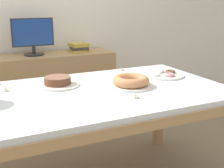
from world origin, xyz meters
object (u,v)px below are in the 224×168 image
at_px(pastry_platter, 164,74).
at_px(tealight_centre, 121,69).
at_px(tealight_left_edge, 135,96).
at_px(cake_chocolate_round, 58,82).
at_px(tealight_near_front, 5,90).
at_px(book_stack, 79,47).
at_px(cake_golden_bundt, 131,82).
at_px(computer_monitor, 33,37).

xyz_separation_m(pastry_platter, tealight_centre, (-0.22, 0.31, -0.00)).
bearing_deg(tealight_left_edge, cake_chocolate_round, 126.41).
bearing_deg(pastry_platter, cake_chocolate_round, 174.36).
bearing_deg(tealight_centre, tealight_near_front, -167.48).
bearing_deg(tealight_centre, book_stack, 92.87).
relative_size(book_stack, tealight_centre, 5.20).
bearing_deg(tealight_centre, cake_golden_bundt, -109.46).
distance_m(book_stack, tealight_near_front, 1.47).
distance_m(pastry_platter, tealight_left_edge, 0.63).
xyz_separation_m(computer_monitor, tealight_near_front, (-0.43, -1.14, -0.20)).
bearing_deg(tealight_left_edge, book_stack, 82.27).
height_order(computer_monitor, cake_golden_bundt, computer_monitor).
distance_m(computer_monitor, cake_chocolate_round, 1.17).
distance_m(computer_monitor, tealight_centre, 1.09).
xyz_separation_m(computer_monitor, tealight_left_edge, (0.27, -1.63, -0.20)).
distance_m(pastry_platter, tealight_centre, 0.38).
bearing_deg(tealight_near_front, tealight_centre, 12.52).
height_order(pastry_platter, tealight_near_front, same).
height_order(pastry_platter, tealight_left_edge, same).
height_order(cake_golden_bundt, tealight_near_front, cake_golden_bundt).
distance_m(computer_monitor, pastry_platter, 1.46).
xyz_separation_m(computer_monitor, pastry_platter, (0.76, -1.24, -0.20)).
height_order(cake_chocolate_round, tealight_centre, cake_chocolate_round).
distance_m(cake_chocolate_round, tealight_near_front, 0.35).
relative_size(book_stack, tealight_near_front, 5.20).
distance_m(book_stack, tealight_left_edge, 1.65).
distance_m(tealight_near_front, tealight_left_edge, 0.86).
bearing_deg(tealight_near_front, computer_monitor, 69.20).
relative_size(computer_monitor, tealight_centre, 10.60).
bearing_deg(computer_monitor, tealight_centre, -59.79).
height_order(computer_monitor, tealight_left_edge, computer_monitor).
bearing_deg(tealight_centre, cake_chocolate_round, -159.73).
xyz_separation_m(book_stack, tealight_left_edge, (-0.22, -1.64, -0.06)).
relative_size(computer_monitor, cake_chocolate_round, 1.39).
height_order(cake_golden_bundt, tealight_centre, cake_golden_bundt).
xyz_separation_m(computer_monitor, tealight_centre, (0.54, -0.93, -0.20)).
bearing_deg(tealight_left_edge, pastry_platter, 39.16).
xyz_separation_m(cake_chocolate_round, pastry_platter, (0.84, -0.08, -0.01)).
xyz_separation_m(cake_chocolate_round, tealight_near_front, (-0.35, 0.01, -0.02)).
distance_m(computer_monitor, cake_golden_bundt, 1.45).
bearing_deg(cake_chocolate_round, pastry_platter, -5.64).
distance_m(cake_chocolate_round, tealight_centre, 0.66).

